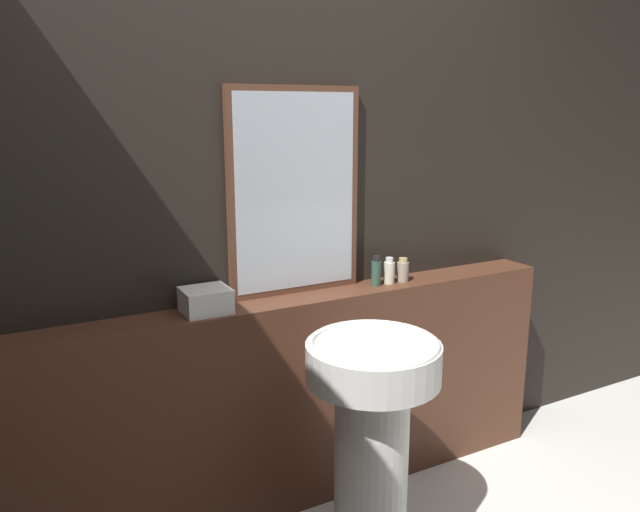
{
  "coord_description": "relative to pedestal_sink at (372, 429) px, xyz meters",
  "views": [
    {
      "loc": [
        -1.05,
        -0.83,
        1.64
      ],
      "look_at": [
        0.06,
        1.21,
        1.09
      ],
      "focal_mm": 35.0,
      "sensor_mm": 36.0,
      "label": 1
    }
  ],
  "objects": [
    {
      "name": "wall_back",
      "position": [
        -0.06,
        0.6,
        0.71
      ],
      "size": [
        8.0,
        0.06,
        2.5
      ],
      "color": "black",
      "rests_on": "ground_plane"
    },
    {
      "name": "vanity_counter",
      "position": [
        -0.06,
        0.48,
        -0.09
      ],
      "size": [
        2.45,
        0.19,
        0.9
      ],
      "color": "#512D1E",
      "rests_on": "ground_plane"
    },
    {
      "name": "pedestal_sink",
      "position": [
        0.0,
        0.0,
        0.0
      ],
      "size": [
        0.47,
        0.47,
        0.87
      ],
      "color": "white",
      "rests_on": "ground_plane"
    },
    {
      "name": "mirror",
      "position": [
        -0.02,
        0.55,
        0.77
      ],
      "size": [
        0.57,
        0.03,
        0.83
      ],
      "color": "#563323",
      "rests_on": "vanity_counter"
    },
    {
      "name": "towel_stack",
      "position": [
        -0.43,
        0.48,
        0.41
      ],
      "size": [
        0.17,
        0.15,
        0.09
      ],
      "color": "white",
      "rests_on": "vanity_counter"
    },
    {
      "name": "shampoo_bottle",
      "position": [
        0.32,
        0.48,
        0.42
      ],
      "size": [
        0.04,
        0.04,
        0.13
      ],
      "color": "#2D4C3D",
      "rests_on": "vanity_counter"
    },
    {
      "name": "conditioner_bottle",
      "position": [
        0.39,
        0.48,
        0.41
      ],
      "size": [
        0.05,
        0.05,
        0.12
      ],
      "color": "beige",
      "rests_on": "vanity_counter"
    },
    {
      "name": "lotion_bottle",
      "position": [
        0.46,
        0.48,
        0.41
      ],
      "size": [
        0.05,
        0.05,
        0.1
      ],
      "color": "gray",
      "rests_on": "vanity_counter"
    }
  ]
}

